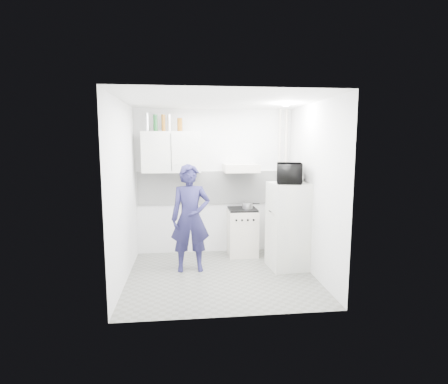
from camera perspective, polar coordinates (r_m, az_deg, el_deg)
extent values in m
plane|color=#56564E|center=(5.44, -0.45, -13.61)|extent=(2.80, 2.80, 0.00)
plane|color=white|center=(5.10, -0.48, 14.71)|extent=(2.80, 2.80, 0.00)
plane|color=silver|center=(6.34, -1.60, 1.63)|extent=(2.80, 0.00, 2.80)
plane|color=silver|center=(5.16, -16.12, -0.16)|extent=(0.00, 2.60, 2.60)
plane|color=silver|center=(5.43, 14.40, 0.30)|extent=(0.00, 2.60, 2.60)
imported|color=#1D1C43|center=(5.48, -5.49, -4.28)|extent=(0.63, 0.43, 1.68)
cube|color=silver|center=(6.32, 3.01, -6.62)|extent=(0.51, 0.51, 0.82)
cube|color=silver|center=(5.70, 10.38, -5.46)|extent=(0.62, 0.62, 1.38)
cube|color=black|center=(6.23, 3.04, -2.83)|extent=(0.49, 0.49, 0.03)
cylinder|color=silver|center=(6.24, 3.84, -2.20)|extent=(0.18, 0.18, 0.10)
imported|color=black|center=(5.57, 10.60, 3.06)|extent=(0.64, 0.51, 0.31)
cylinder|color=silver|center=(6.15, -12.48, 11.06)|extent=(0.07, 0.07, 0.30)
cylinder|color=#144C1E|center=(6.14, -11.14, 11.00)|extent=(0.07, 0.07, 0.28)
cylinder|color=brown|center=(6.13, -9.87, 11.04)|extent=(0.07, 0.07, 0.28)
cylinder|color=silver|center=(6.13, -8.96, 11.08)|extent=(0.06, 0.06, 0.29)
cylinder|color=brown|center=(6.12, -7.22, 10.83)|extent=(0.09, 0.09, 0.23)
cube|color=silver|center=(6.12, -8.55, 6.47)|extent=(1.00, 0.35, 0.70)
cube|color=silver|center=(6.13, 2.79, 3.93)|extent=(0.60, 0.50, 0.14)
cube|color=white|center=(6.34, -1.59, 0.71)|extent=(2.74, 0.03, 0.60)
cylinder|color=silver|center=(6.50, 9.96, 1.66)|extent=(0.05, 0.05, 2.60)
cylinder|color=silver|center=(6.47, 8.94, 1.66)|extent=(0.04, 0.04, 2.60)
cylinder|color=white|center=(5.48, 10.08, 13.81)|extent=(0.10, 0.10, 0.02)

